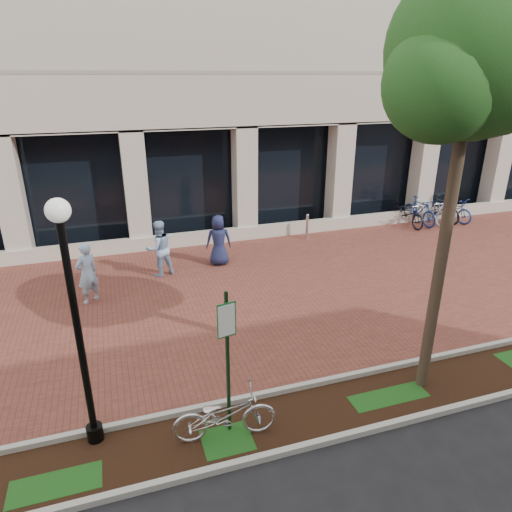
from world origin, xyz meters
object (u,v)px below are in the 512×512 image
object	(u,v)px
parking_sign	(228,348)
bike_rack_cluster	(430,211)
lamppost	(76,317)
locked_bicycle	(225,415)
bollard	(307,226)
pedestrian_right	(219,240)
street_tree	(474,63)
pedestrian_left	(87,273)
pedestrian_mid	(159,248)

from	to	relation	value
parking_sign	bike_rack_cluster	world-z (taller)	parking_sign
lamppost	locked_bicycle	bearing A→B (deg)	-16.40
parking_sign	bike_rack_cluster	distance (m)	14.65
bollard	pedestrian_right	bearing A→B (deg)	-159.34
street_tree	bollard	world-z (taller)	street_tree
pedestrian_right	bike_rack_cluster	world-z (taller)	pedestrian_right
pedestrian_right	bollard	world-z (taller)	pedestrian_right
lamppost	bollard	size ratio (longest dim) A/B	4.34
bollard	pedestrian_left	bearing A→B (deg)	-159.45
lamppost	pedestrian_right	xyz separation A→B (m)	(3.96, 7.05, -1.60)
parking_sign	pedestrian_right	world-z (taller)	parking_sign
parking_sign	pedestrian_left	world-z (taller)	parking_sign
street_tree	parking_sign	bearing A→B (deg)	-179.15
pedestrian_right	bollard	bearing A→B (deg)	-152.17
pedestrian_mid	bike_rack_cluster	world-z (taller)	pedestrian_mid
locked_bicycle	bike_rack_cluster	xyz separation A→B (m)	(11.44, 9.35, 0.07)
street_tree	pedestrian_right	distance (m)	9.47
lamppost	pedestrian_mid	size ratio (longest dim) A/B	2.42
lamppost	bike_rack_cluster	xyz separation A→B (m)	(13.61, 8.71, -1.91)
parking_sign	locked_bicycle	xyz separation A→B (m)	(-0.12, -0.14, -1.25)
pedestrian_left	parking_sign	bearing A→B (deg)	77.74
pedestrian_right	bike_rack_cluster	size ratio (longest dim) A/B	0.54
locked_bicycle	lamppost	bearing A→B (deg)	80.22
bollard	street_tree	bearing A→B (deg)	-98.71
locked_bicycle	bike_rack_cluster	size ratio (longest dim) A/B	0.57
pedestrian_mid	locked_bicycle	bearing A→B (deg)	74.77
street_tree	bollard	size ratio (longest dim) A/B	7.70
street_tree	pedestrian_right	bearing A→B (deg)	108.24
pedestrian_left	pedestrian_right	distance (m)	4.35
lamppost	bike_rack_cluster	size ratio (longest dim) A/B	1.36
pedestrian_mid	pedestrian_right	distance (m)	1.99
street_tree	bollard	xyz separation A→B (m)	(1.37, 8.94, -5.60)
locked_bicycle	pedestrian_mid	world-z (taller)	pedestrian_mid
pedestrian_mid	bike_rack_cluster	xyz separation A→B (m)	(11.63, 1.93, -0.35)
street_tree	bollard	distance (m)	10.63
street_tree	locked_bicycle	size ratio (longest dim) A/B	4.23
pedestrian_left	pedestrian_mid	world-z (taller)	pedestrian_mid
locked_bicycle	bollard	world-z (taller)	bollard
bollard	bike_rack_cluster	distance (m)	5.82
locked_bicycle	bollard	distance (m)	10.73
pedestrian_mid	pedestrian_right	bearing A→B (deg)	171.23
parking_sign	bollard	world-z (taller)	parking_sign
lamppost	pedestrian_mid	world-z (taller)	lamppost
pedestrian_left	pedestrian_right	world-z (taller)	pedestrian_left
bollard	locked_bicycle	bearing A→B (deg)	-121.63
bike_rack_cluster	bollard	bearing A→B (deg)	173.46
lamppost	locked_bicycle	world-z (taller)	lamppost
pedestrian_left	bollard	bearing A→B (deg)	166.54
pedestrian_mid	street_tree	bearing A→B (deg)	104.95
pedestrian_right	bike_rack_cluster	xyz separation A→B (m)	(9.65, 1.66, -0.31)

